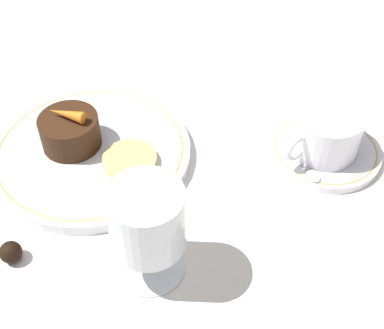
% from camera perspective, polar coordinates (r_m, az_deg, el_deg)
% --- Properties ---
extents(ground_plane, '(3.00, 3.00, 0.00)m').
position_cam_1_polar(ground_plane, '(0.67, -6.67, 0.39)').
color(ground_plane, white).
extents(dinner_plate, '(0.25, 0.25, 0.01)m').
position_cam_1_polar(dinner_plate, '(0.67, -10.69, 1.31)').
color(dinner_plate, white).
rests_on(dinner_plate, ground_plane).
extents(saucer, '(0.14, 0.14, 0.01)m').
position_cam_1_polar(saucer, '(0.69, 14.02, 1.49)').
color(saucer, white).
rests_on(saucer, ground_plane).
extents(coffee_cup, '(0.11, 0.08, 0.05)m').
position_cam_1_polar(coffee_cup, '(0.66, 14.07, 3.50)').
color(coffee_cup, white).
rests_on(coffee_cup, saucer).
extents(spoon, '(0.04, 0.10, 0.00)m').
position_cam_1_polar(spoon, '(0.66, 11.56, 0.47)').
color(spoon, silver).
rests_on(spoon, saucer).
extents(wine_glass, '(0.07, 0.07, 0.12)m').
position_cam_1_polar(wine_glass, '(0.50, -4.77, -6.33)').
color(wine_glass, silver).
rests_on(wine_glass, ground_plane).
extents(dessert_cake, '(0.07, 0.07, 0.04)m').
position_cam_1_polar(dessert_cake, '(0.67, -12.88, 3.45)').
color(dessert_cake, '#381E0F').
rests_on(dessert_cake, dinner_plate).
extents(carrot_garnish, '(0.04, 0.05, 0.01)m').
position_cam_1_polar(carrot_garnish, '(0.65, -13.27, 5.26)').
color(carrot_garnish, orange).
rests_on(carrot_garnish, dessert_cake).
extents(pineapple_slice, '(0.06, 0.06, 0.01)m').
position_cam_1_polar(pineapple_slice, '(0.64, -6.66, 0.45)').
color(pineapple_slice, '#EFE075').
rests_on(pineapple_slice, dinner_plate).
extents(chocolate_truffle, '(0.02, 0.02, 0.02)m').
position_cam_1_polar(chocolate_truffle, '(0.59, -18.78, -8.84)').
color(chocolate_truffle, black).
rests_on(chocolate_truffle, ground_plane).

